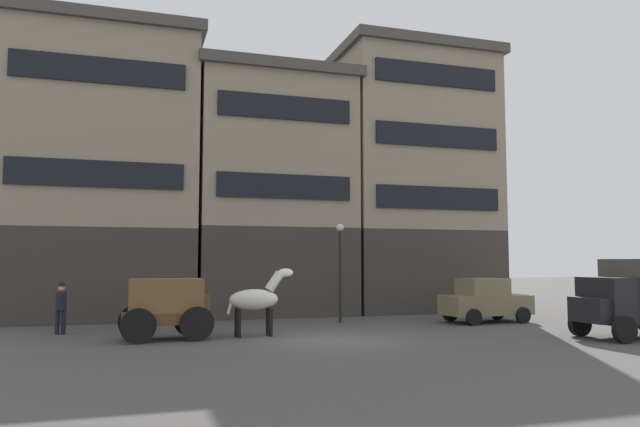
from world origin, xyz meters
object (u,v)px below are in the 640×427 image
Objects in this scene: cargo_wagon at (168,304)px; streetlamp_curbside at (340,258)px; delivery_truck_near at (640,295)px; pedestrian_officer at (61,306)px; draft_horse at (257,299)px; sedan_dark at (485,300)px.

cargo_wagon is 8.12m from streetlamp_curbside.
streetlamp_curbside reaches higher than delivery_truck_near.
cargo_wagon is at bearing 164.77° from delivery_truck_near.
streetlamp_curbside reaches higher than pedestrian_officer.
sedan_dark is at bearing 9.47° from draft_horse.
streetlamp_curbside reaches higher than draft_horse.
pedestrian_officer is 0.44× the size of streetlamp_curbside.
draft_horse is at bearing 161.31° from delivery_truck_near.
streetlamp_curbside is (7.18, 3.48, 1.52)m from cargo_wagon.
streetlamp_curbside is at bearing 136.41° from delivery_truck_near.
pedestrian_officer is at bearing -175.23° from streetlamp_curbside.
draft_horse reaches higher than cargo_wagon.
cargo_wagon is at bearing -172.65° from sedan_dark.
sedan_dark reaches higher than pedestrian_officer.
draft_horse is 1.31× the size of pedestrian_officer.
delivery_truck_near is (15.17, -4.13, 0.28)m from cargo_wagon.
draft_horse reaches higher than pedestrian_officer.
sedan_dark is at bearing -3.19° from pedestrian_officer.
pedestrian_officer is at bearing 160.19° from delivery_truck_near.
delivery_truck_near reaches higher than pedestrian_officer.
delivery_truck_near reaches higher than draft_horse.
cargo_wagon is 0.68× the size of delivery_truck_near.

